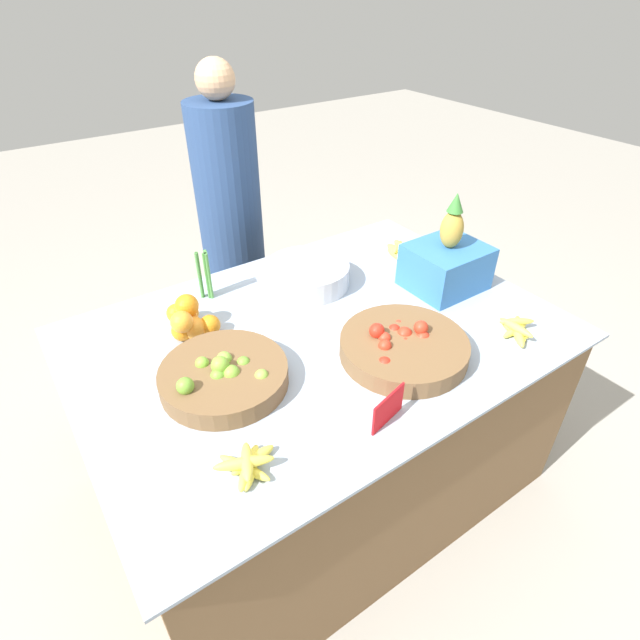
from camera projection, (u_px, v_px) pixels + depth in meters
The scene contains 13 objects.
ground_plane at pixel (320, 472), 2.20m from camera, with size 12.00×12.00×0.00m, color #A39E93.
market_table at pixel (320, 410), 1.97m from camera, with size 1.64×1.17×0.78m.
lime_bowl at pixel (224, 375), 1.51m from camera, with size 0.39×0.39×0.11m.
tomato_basket at pixel (403, 347), 1.62m from camera, with size 0.42×0.42×0.11m.
orange_pile at pixel (189, 320), 1.72m from camera, with size 0.17×0.21×0.14m.
metal_bowl at pixel (307, 275), 1.98m from camera, with size 0.33×0.33×0.09m.
price_sign at pixel (388, 409), 1.37m from camera, with size 0.14×0.04×0.10m.
produce_crate at pixel (446, 263), 1.94m from camera, with size 0.29×0.25×0.39m.
veg_bundle at pixel (206, 275), 1.88m from camera, with size 0.05×0.04×0.19m.
banana_bunch_middle_left at pixel (248, 465), 1.25m from camera, with size 0.18×0.15×0.06m.
banana_bunch_middle_right at pixel (397, 250), 2.20m from camera, with size 0.11×0.17×0.06m.
banana_bunch_front_center at pixel (516, 329), 1.73m from camera, with size 0.16×0.16×0.05m.
vendor_person at pixel (233, 238), 2.51m from camera, with size 0.31×0.31×1.52m.
Camera 1 is at (-0.79, -1.15, 1.82)m, focal length 28.00 mm.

